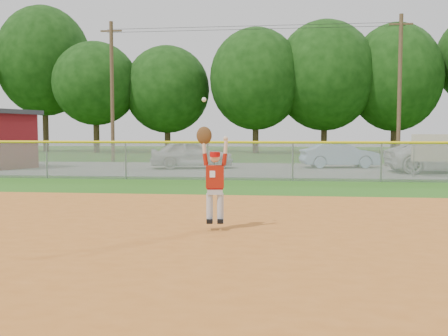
# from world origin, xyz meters

# --- Properties ---
(ground) EXTENTS (120.00, 120.00, 0.00)m
(ground) POSITION_xyz_m (0.00, 0.00, 0.00)
(ground) COLOR #245613
(ground) RESTS_ON ground
(clay_infield) EXTENTS (24.00, 16.00, 0.04)m
(clay_infield) POSITION_xyz_m (0.00, -3.00, 0.02)
(clay_infield) COLOR #B05D1F
(clay_infield) RESTS_ON ground
(parking_strip) EXTENTS (44.00, 10.00, 0.03)m
(parking_strip) POSITION_xyz_m (0.00, 16.00, 0.01)
(parking_strip) COLOR slate
(parking_strip) RESTS_ON ground
(car_white_a) EXTENTS (4.63, 2.83, 1.47)m
(car_white_a) POSITION_xyz_m (-1.73, 16.03, 0.77)
(car_white_a) COLOR silver
(car_white_a) RESTS_ON parking_strip
(car_blue) EXTENTS (4.26, 2.12, 1.34)m
(car_blue) POSITION_xyz_m (5.98, 17.42, 0.70)
(car_blue) COLOR #97BCE1
(car_blue) RESTS_ON parking_strip
(car_white_b) EXTENTS (5.60, 2.85, 1.52)m
(car_white_b) POSITION_xyz_m (10.49, 14.55, 0.79)
(car_white_b) COLOR silver
(car_white_b) RESTS_ON parking_strip
(sponsor_sign) EXTENTS (2.03, 0.25, 1.81)m
(sponsor_sign) POSITION_xyz_m (9.30, 12.04, 1.20)
(sponsor_sign) COLOR gray
(sponsor_sign) RESTS_ON ground
(outfield_fence) EXTENTS (40.06, 0.10, 1.55)m
(outfield_fence) POSITION_xyz_m (0.00, 10.00, 0.88)
(outfield_fence) COLOR gray
(outfield_fence) RESTS_ON ground
(power_lines) EXTENTS (19.40, 0.24, 9.00)m
(power_lines) POSITION_xyz_m (1.00, 22.00, 4.68)
(power_lines) COLOR #4C3823
(power_lines) RESTS_ON ground
(tree_line) EXTENTS (62.37, 13.00, 14.43)m
(tree_line) POSITION_xyz_m (0.96, 37.90, 7.53)
(tree_line) COLOR #422D1C
(tree_line) RESTS_ON ground
(ballplayer) EXTENTS (0.60, 0.27, 2.34)m
(ballplayer) POSITION_xyz_m (1.61, -0.26, 1.07)
(ballplayer) COLOR silver
(ballplayer) RESTS_ON ground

